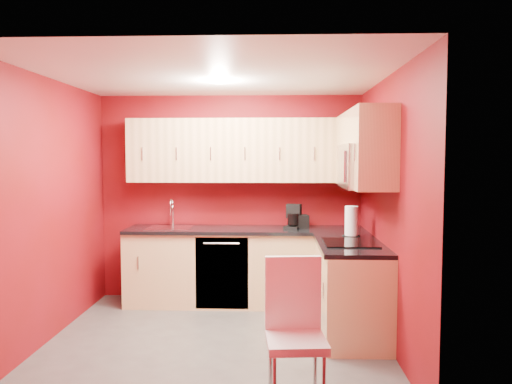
# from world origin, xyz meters

# --- Properties ---
(floor) EXTENTS (3.20, 3.20, 0.00)m
(floor) POSITION_xyz_m (0.00, 0.00, 0.00)
(floor) COLOR #524F4C
(floor) RESTS_ON ground
(ceiling) EXTENTS (3.20, 3.20, 0.00)m
(ceiling) POSITION_xyz_m (0.00, 0.00, 2.50)
(ceiling) COLOR white
(ceiling) RESTS_ON wall_back
(wall_back) EXTENTS (3.20, 0.00, 3.20)m
(wall_back) POSITION_xyz_m (0.00, 1.50, 1.25)
(wall_back) COLOR maroon
(wall_back) RESTS_ON floor
(wall_front) EXTENTS (3.20, 0.00, 3.20)m
(wall_front) POSITION_xyz_m (0.00, -1.50, 1.25)
(wall_front) COLOR maroon
(wall_front) RESTS_ON floor
(wall_left) EXTENTS (0.00, 3.00, 3.00)m
(wall_left) POSITION_xyz_m (-1.60, 0.00, 1.25)
(wall_left) COLOR maroon
(wall_left) RESTS_ON floor
(wall_right) EXTENTS (0.00, 3.00, 3.00)m
(wall_right) POSITION_xyz_m (1.60, 0.00, 1.25)
(wall_right) COLOR maroon
(wall_right) RESTS_ON floor
(base_cabinets_back) EXTENTS (2.80, 0.60, 0.87)m
(base_cabinets_back) POSITION_xyz_m (0.20, 1.20, 0.43)
(base_cabinets_back) COLOR #DEB67F
(base_cabinets_back) RESTS_ON floor
(base_cabinets_right) EXTENTS (0.60, 1.30, 0.87)m
(base_cabinets_right) POSITION_xyz_m (1.30, 0.25, 0.43)
(base_cabinets_right) COLOR #DEB67F
(base_cabinets_right) RESTS_ON floor
(countertop_back) EXTENTS (2.80, 0.63, 0.04)m
(countertop_back) POSITION_xyz_m (0.20, 1.19, 0.89)
(countertop_back) COLOR black
(countertop_back) RESTS_ON base_cabinets_back
(countertop_right) EXTENTS (0.63, 1.27, 0.04)m
(countertop_right) POSITION_xyz_m (1.29, 0.23, 0.89)
(countertop_right) COLOR black
(countertop_right) RESTS_ON base_cabinets_right
(upper_cabinets_back) EXTENTS (2.80, 0.35, 0.75)m
(upper_cabinets_back) POSITION_xyz_m (0.20, 1.32, 1.83)
(upper_cabinets_back) COLOR #E4BA81
(upper_cabinets_back) RESTS_ON wall_back
(upper_cabinets_right) EXTENTS (0.35, 1.55, 0.75)m
(upper_cabinets_right) POSITION_xyz_m (1.42, 0.44, 1.89)
(upper_cabinets_right) COLOR #E4BA81
(upper_cabinets_right) RESTS_ON wall_right
(microwave) EXTENTS (0.42, 0.76, 0.42)m
(microwave) POSITION_xyz_m (1.39, 0.20, 1.66)
(microwave) COLOR silver
(microwave) RESTS_ON upper_cabinets_right
(cooktop) EXTENTS (0.50, 0.55, 0.01)m
(cooktop) POSITION_xyz_m (1.28, 0.20, 0.92)
(cooktop) COLOR black
(cooktop) RESTS_ON countertop_right
(sink) EXTENTS (0.52, 0.42, 0.35)m
(sink) POSITION_xyz_m (-0.70, 1.20, 0.94)
(sink) COLOR silver
(sink) RESTS_ON countertop_back
(dishwasher_front) EXTENTS (0.60, 0.02, 0.82)m
(dishwasher_front) POSITION_xyz_m (-0.05, 0.91, 0.43)
(dishwasher_front) COLOR black
(dishwasher_front) RESTS_ON base_cabinets_back
(downlight) EXTENTS (0.20, 0.20, 0.01)m
(downlight) POSITION_xyz_m (0.00, 0.30, 2.48)
(downlight) COLOR white
(downlight) RESTS_ON ceiling
(coffee_maker) EXTENTS (0.23, 0.27, 0.28)m
(coffee_maker) POSITION_xyz_m (0.76, 1.20, 1.05)
(coffee_maker) COLOR black
(coffee_maker) RESTS_ON countertop_back
(napkin_holder) EXTENTS (0.17, 0.17, 0.15)m
(napkin_holder) POSITION_xyz_m (0.87, 1.25, 0.99)
(napkin_holder) COLOR black
(napkin_holder) RESTS_ON countertop_back
(paper_towel) EXTENTS (0.21, 0.21, 0.32)m
(paper_towel) POSITION_xyz_m (1.36, 0.63, 1.07)
(paper_towel) COLOR white
(paper_towel) RESTS_ON countertop_right
(dining_chair) EXTENTS (0.45, 0.47, 1.02)m
(dining_chair) POSITION_xyz_m (0.70, -1.20, 0.51)
(dining_chair) COLOR white
(dining_chair) RESTS_ON floor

